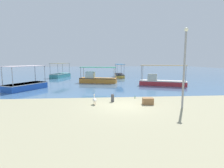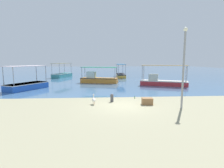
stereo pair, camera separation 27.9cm
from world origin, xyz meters
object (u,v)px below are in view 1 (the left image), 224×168
at_px(lamp_post, 184,64).
at_px(mooring_bollard, 113,97).
at_px(fishing_boat_near_left, 61,75).
at_px(fishing_boat_center, 97,79).
at_px(glass_bottle, 135,97).
at_px(fishing_boat_outer, 26,85).
at_px(fishing_boat_far_right, 161,81).
at_px(cargo_crate, 148,101).
at_px(fishing_boat_near_right, 119,75).
at_px(pelican, 95,100).

relative_size(lamp_post, mooring_bollard, 8.16).
bearing_deg(fishing_boat_near_left, lamp_post, -61.31).
xyz_separation_m(fishing_boat_center, glass_bottle, (3.40, -11.68, -0.52)).
height_order(fishing_boat_outer, fishing_boat_far_right, fishing_boat_outer).
distance_m(fishing_boat_outer, glass_bottle, 13.07).
distance_m(fishing_boat_outer, fishing_boat_near_left, 15.59).
distance_m(fishing_boat_center, cargo_crate, 14.41).
height_order(fishing_boat_outer, glass_bottle, fishing_boat_outer).
distance_m(mooring_bollard, glass_bottle, 2.41).
height_order(fishing_boat_center, fishing_boat_near_left, fishing_boat_near_left).
bearing_deg(cargo_crate, mooring_bollard, 158.31).
relative_size(fishing_boat_far_right, glass_bottle, 23.87).
bearing_deg(lamp_post, fishing_boat_near_right, 93.40).
relative_size(fishing_boat_far_right, cargo_crate, 7.93).
bearing_deg(fishing_boat_far_right, pelican, -132.04).
bearing_deg(fishing_boat_center, fishing_boat_near_left, 127.79).
relative_size(mooring_bollard, glass_bottle, 2.54).
height_order(fishing_boat_center, fishing_boat_far_right, fishing_boat_far_right).
xyz_separation_m(fishing_boat_far_right, mooring_bollard, (-7.54, -9.23, -0.23)).
height_order(fishing_boat_center, fishing_boat_outer, fishing_boat_outer).
height_order(fishing_boat_far_right, glass_bottle, fishing_boat_far_right).
relative_size(fishing_boat_center, pelican, 7.32).
bearing_deg(fishing_boat_outer, cargo_crate, -33.02).
bearing_deg(fishing_boat_outer, fishing_boat_far_right, 7.73).
distance_m(pelican, glass_bottle, 4.05).
relative_size(fishing_boat_near_left, lamp_post, 1.04).
xyz_separation_m(fishing_boat_center, fishing_boat_far_right, (8.82, -3.57, -0.03)).
height_order(fishing_boat_far_right, cargo_crate, fishing_boat_far_right).
bearing_deg(fishing_boat_far_right, glass_bottle, -123.74).
xyz_separation_m(fishing_boat_outer, cargo_crate, (12.25, -7.97, -0.30)).
bearing_deg(fishing_boat_near_right, fishing_boat_far_right, -72.02).
bearing_deg(pelican, lamp_post, -14.17).
xyz_separation_m(fishing_boat_center, mooring_bollard, (1.28, -12.80, -0.26)).
xyz_separation_m(fishing_boat_near_right, mooring_bollard, (-3.34, -22.18, -0.15)).
bearing_deg(fishing_boat_far_right, fishing_boat_near_right, 107.98).
relative_size(fishing_boat_outer, fishing_boat_near_left, 0.90).
height_order(fishing_boat_outer, fishing_boat_near_left, fishing_boat_near_left).
bearing_deg(pelican, fishing_boat_outer, 136.69).
xyz_separation_m(mooring_bollard, cargo_crate, (2.67, -1.06, -0.11)).
distance_m(fishing_boat_near_left, mooring_bollard, 24.14).
distance_m(pelican, cargo_crate, 4.14).
xyz_separation_m(mooring_bollard, glass_bottle, (2.12, 1.11, -0.26)).
relative_size(fishing_boat_near_left, mooring_bollard, 8.46).
bearing_deg(pelican, fishing_boat_center, 89.23).
bearing_deg(mooring_bollard, fishing_boat_outer, 144.24).
relative_size(fishing_boat_far_right, mooring_bollard, 9.41).
bearing_deg(glass_bottle, fishing_boat_near_right, 86.69).
distance_m(fishing_boat_far_right, fishing_boat_near_left, 21.03).
height_order(fishing_boat_far_right, pelican, fishing_boat_far_right).
bearing_deg(cargo_crate, fishing_boat_near_left, 115.95).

